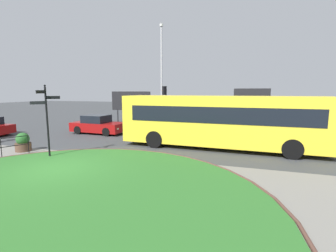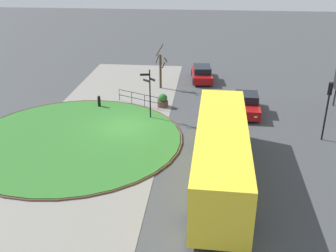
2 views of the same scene
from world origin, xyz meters
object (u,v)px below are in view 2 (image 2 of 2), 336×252
signpost_directional (149,90)px  bollard_foreground (99,101)px  car_far_lane (246,104)px  street_tree_bare (161,69)px  bus_yellow (221,152)px  planter_near_signpost (163,101)px  traffic_light_near (329,98)px  car_near_lane (202,73)px

signpost_directional → bollard_foreground: 4.85m
car_far_lane → street_tree_bare: bearing=-124.2°
bollard_foreground → bus_yellow: bearing=43.1°
planter_near_signpost → bus_yellow: bearing=22.1°
traffic_light_near → car_near_lane: bearing=50.6°
signpost_directional → street_tree_bare: street_tree_bare is taller
bollard_foreground → car_far_lane: car_far_lane is taller
bus_yellow → planter_near_signpost: bus_yellow is taller
bollard_foreground → car_far_lane: size_ratio=0.22×
car_far_lane → traffic_light_near: (4.03, 4.51, 2.09)m
car_far_lane → street_tree_bare: (-5.09, -6.98, 1.08)m
signpost_directional → bollard_foreground: (-1.79, -4.20, -1.64)m
signpost_directional → traffic_light_near: (2.19, 11.45, 0.63)m
bus_yellow → signpost_directional: bearing=33.0°
signpost_directional → street_tree_bare: 6.94m
traffic_light_near → planter_near_signpost: 11.96m
signpost_directional → bollard_foreground: signpost_directional is taller
signpost_directional → bus_yellow: signpost_directional is taller
bus_yellow → car_far_lane: bus_yellow is taller
car_near_lane → car_far_lane: size_ratio=1.07×
planter_near_signpost → street_tree_bare: bearing=-171.3°
signpost_directional → bus_yellow: 9.22m
bollard_foreground → bus_yellow: bus_yellow is taller
bollard_foreground → planter_near_signpost: size_ratio=0.91×
planter_near_signpost → car_near_lane: bearing=158.5°
traffic_light_near → planter_near_signpost: (-4.61, -10.80, -2.28)m
car_near_lane → planter_near_signpost: bearing=153.4°
signpost_directional → traffic_light_near: 11.68m
car_near_lane → street_tree_bare: size_ratio=1.19×
bollard_foreground → planter_near_signpost: bearing=97.4°
signpost_directional → street_tree_bare: bearing=-179.7°
bus_yellow → traffic_light_near: traffic_light_near is taller
car_near_lane → planter_near_signpost: car_near_lane is taller
bus_yellow → planter_near_signpost: (-10.27, -4.16, -1.16)m
bus_yellow → planter_near_signpost: 11.14m
bollard_foreground → street_tree_bare: size_ratio=0.25×
traffic_light_near → street_tree_bare: (-9.12, -11.49, -1.01)m
car_far_lane → planter_near_signpost: bearing=-93.4°
signpost_directional → car_far_lane: signpost_directional is taller
car_near_lane → planter_near_signpost: 7.71m
street_tree_bare → car_near_lane: bearing=127.1°
planter_near_signpost → traffic_light_near: bearing=66.9°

